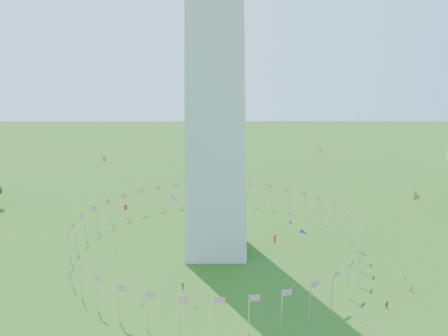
# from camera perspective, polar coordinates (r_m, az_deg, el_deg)

# --- Properties ---
(flag_ring) EXTENTS (80.24, 80.24, 9.00)m
(flag_ring) POSITION_cam_1_polar(r_m,az_deg,el_deg) (125.98, -1.08, -8.82)
(flag_ring) COLOR silver
(flag_ring) RESTS_ON ground
(kites_aloft) EXTENTS (117.35, 68.80, 35.51)m
(kites_aloft) POSITION_cam_1_polar(r_m,az_deg,el_deg) (96.15, 7.45, -5.56)
(kites_aloft) COLOR blue
(kites_aloft) RESTS_ON ground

